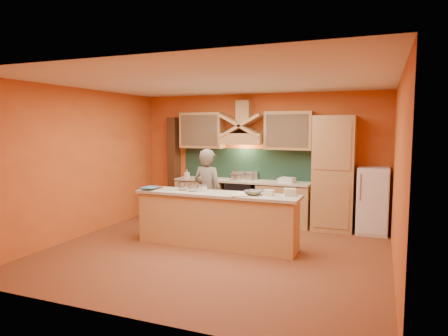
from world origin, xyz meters
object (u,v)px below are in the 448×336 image
at_px(mixing_bowl, 253,193).
at_px(person, 208,193).
at_px(stove, 242,201).
at_px(fridge, 373,201).
at_px(kitchen_scale, 203,188).

bearing_deg(mixing_bowl, person, 156.31).
xyz_separation_m(stove, fridge, (2.70, 0.00, 0.20)).
relative_size(stove, person, 0.54).
relative_size(fridge, mixing_bowl, 4.24).
distance_m(person, kitchen_scale, 0.43).
bearing_deg(mixing_bowl, kitchen_scale, 176.65).
xyz_separation_m(fridge, person, (-2.88, -1.42, 0.19)).
xyz_separation_m(stove, mixing_bowl, (0.86, -1.88, 0.53)).
height_order(person, kitchen_scale, person).
distance_m(fridge, kitchen_scale, 3.36).
bearing_deg(mixing_bowl, fridge, 45.55).
distance_m(stove, fridge, 2.71).
xyz_separation_m(fridge, mixing_bowl, (-1.84, -1.88, 0.33)).
relative_size(person, kitchen_scale, 15.47).
distance_m(stove, kitchen_scale, 1.90).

